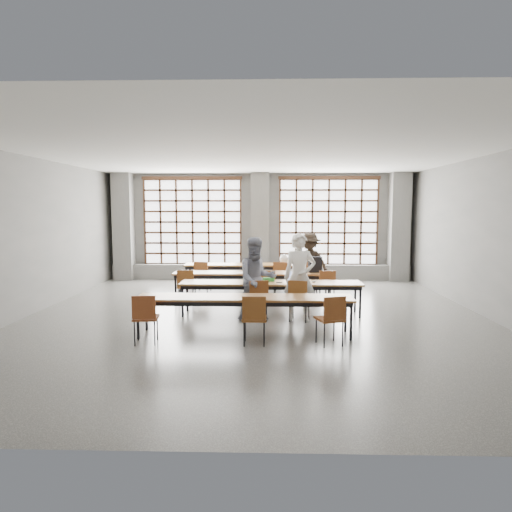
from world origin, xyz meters
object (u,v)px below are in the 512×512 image
(laptop_front, at_px, (295,279))
(desk_row_d, at_px, (245,300))
(chair_front_left, at_px, (258,296))
(student_back, at_px, (310,263))
(chair_back_left, at_px, (202,273))
(laptop_back, at_px, (299,262))
(student_female, at_px, (257,279))
(plastic_bag, at_px, (284,259))
(chair_mid_left, at_px, (186,283))
(desk_row_b, at_px, (252,275))
(chair_back_mid, at_px, (281,274))
(backpack, at_px, (315,264))
(student_male, at_px, (300,277))
(red_pouch, at_px, (146,315))
(mouse, at_px, (314,282))
(green_box, at_px, (269,279))
(chair_near_right, at_px, (332,315))
(chair_front_right, at_px, (299,296))
(chair_near_left, at_px, (145,314))
(chair_mid_right, at_px, (326,284))
(chair_mid_centre, at_px, (268,284))
(desk_row_a, at_px, (253,266))
(chair_back_right, at_px, (309,274))
(chair_near_mid, at_px, (254,315))

(laptop_front, bearing_deg, desk_row_d, -120.14)
(chair_front_left, bearing_deg, student_back, 67.84)
(chair_back_left, height_order, laptop_back, laptop_back)
(student_female, height_order, plastic_bag, student_female)
(desk_row_d, height_order, chair_mid_left, chair_mid_left)
(desk_row_b, height_order, chair_back_mid, chair_back_mid)
(laptop_back, bearing_deg, laptop_front, -95.16)
(desk_row_d, bearing_deg, backpack, 63.60)
(chair_back_left, relative_size, student_male, 0.48)
(chair_mid_left, bearing_deg, red_pouch, -92.38)
(laptop_front, bearing_deg, mouse, -17.80)
(student_female, bearing_deg, green_box, 50.60)
(chair_near_right, bearing_deg, chair_back_mid, 98.57)
(chair_front_right, xyz_separation_m, student_female, (-0.88, 0.13, 0.34))
(chair_back_mid, distance_m, chair_near_left, 5.52)
(chair_back_mid, distance_m, laptop_front, 2.54)
(desk_row_b, relative_size, green_box, 16.00)
(chair_mid_left, relative_size, chair_front_left, 1.00)
(laptop_front, bearing_deg, backpack, 68.47)
(chair_back_left, height_order, mouse, chair_back_left)
(desk_row_b, height_order, chair_near_left, chair_near_left)
(chair_near_right, xyz_separation_m, backpack, (0.10, 3.90, 0.39))
(desk_row_b, distance_m, desk_row_d, 3.22)
(desk_row_d, relative_size, student_male, 2.18)
(desk_row_b, xyz_separation_m, chair_near_left, (-1.72, -3.85, -0.13))
(chair_front_left, distance_m, laptop_back, 4.15)
(chair_near_right, relative_size, green_box, 3.52)
(mouse, relative_size, plastic_bag, 0.34)
(chair_mid_left, relative_size, chair_mid_right, 1.00)
(chair_back_left, bearing_deg, chair_mid_centre, -42.96)
(chair_front_left, relative_size, green_box, 3.52)
(student_male, bearing_deg, student_female, 178.85)
(chair_near_right, relative_size, laptop_back, 2.24)
(chair_mid_centre, height_order, chair_front_right, same)
(chair_front_left, relative_size, student_female, 0.50)
(student_male, relative_size, mouse, 18.73)
(desk_row_a, bearing_deg, backpack, -45.49)
(desk_row_a, distance_m, chair_near_left, 5.81)
(chair_back_right, xyz_separation_m, chair_near_left, (-3.27, -4.94, 0.00))
(chair_front_left, bearing_deg, chair_back_mid, 80.13)
(chair_near_mid, height_order, mouse, chair_near_mid)
(chair_near_mid, relative_size, green_box, 3.52)
(student_back, relative_size, laptop_back, 4.28)
(desk_row_d, xyz_separation_m, plastic_bag, (0.89, 4.98, 0.21))
(chair_mid_right, xyz_separation_m, plastic_bag, (-0.94, 2.39, 0.34))
(chair_front_left, height_order, backpack, backpack)
(chair_near_mid, bearing_deg, laptop_back, 78.69)
(backpack, bearing_deg, chair_near_left, -138.14)
(backpack, bearing_deg, chair_back_left, 153.48)
(chair_near_mid, distance_m, laptop_back, 5.79)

